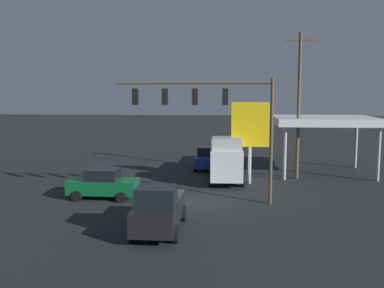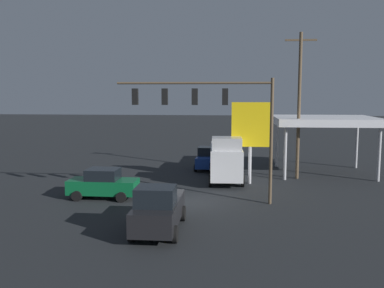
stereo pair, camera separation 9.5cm
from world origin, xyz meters
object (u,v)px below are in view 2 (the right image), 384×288
(utility_pole, at_px, (299,103))
(delivery_truck, at_px, (226,159))
(price_sign, at_px, (250,127))
(pickup_parked, at_px, (158,209))
(hatchback_crossing, at_px, (207,159))
(sedan_waiting, at_px, (103,184))
(traffic_signal_assembly, at_px, (210,108))

(utility_pole, height_order, delivery_truck, utility_pole)
(price_sign, xyz_separation_m, pickup_parked, (4.96, 11.49, -3.14))
(pickup_parked, height_order, delivery_truck, delivery_truck)
(hatchback_crossing, bearing_deg, delivery_truck, 21.85)
(hatchback_crossing, bearing_deg, price_sign, 33.71)
(delivery_truck, distance_m, hatchback_crossing, 5.24)
(utility_pole, relative_size, price_sign, 1.87)
(delivery_truck, distance_m, sedan_waiting, 9.99)
(traffic_signal_assembly, bearing_deg, utility_pole, -129.44)
(pickup_parked, height_order, sedan_waiting, pickup_parked)
(hatchback_crossing, bearing_deg, utility_pole, 66.99)
(traffic_signal_assembly, distance_m, sedan_waiting, 8.45)
(utility_pole, distance_m, price_sign, 4.78)
(pickup_parked, bearing_deg, utility_pole, 147.46)
(sedan_waiting, bearing_deg, utility_pole, -149.70)
(price_sign, relative_size, sedan_waiting, 1.37)
(traffic_signal_assembly, bearing_deg, price_sign, -115.71)
(traffic_signal_assembly, xyz_separation_m, utility_pole, (-6.58, -8.00, 0.10))
(pickup_parked, relative_size, hatchback_crossing, 1.34)
(price_sign, relative_size, delivery_truck, 0.88)
(hatchback_crossing, bearing_deg, sedan_waiting, -26.26)
(price_sign, distance_m, pickup_parked, 12.91)
(utility_pole, relative_size, sedan_waiting, 2.57)
(traffic_signal_assembly, xyz_separation_m, sedan_waiting, (6.85, -0.44, -4.92))
(traffic_signal_assembly, xyz_separation_m, pickup_parked, (2.21, 5.77, -4.76))
(delivery_truck, height_order, hatchback_crossing, delivery_truck)
(traffic_signal_assembly, xyz_separation_m, hatchback_crossing, (0.75, -11.51, -4.93))
(sedan_waiting, bearing_deg, price_sign, -150.29)
(utility_pole, xyz_separation_m, price_sign, (3.83, 2.29, -1.72))
(traffic_signal_assembly, distance_m, pickup_parked, 7.81)
(pickup_parked, distance_m, hatchback_crossing, 17.35)
(delivery_truck, bearing_deg, pickup_parked, -16.33)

